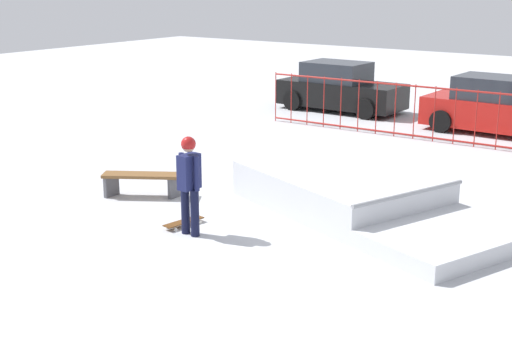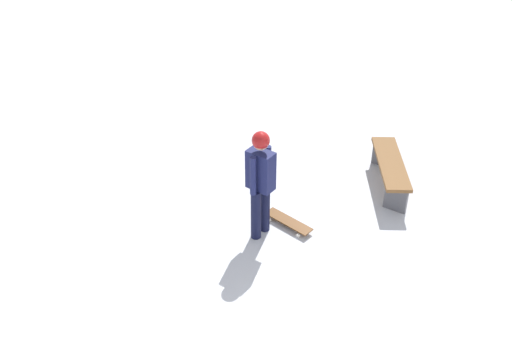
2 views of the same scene
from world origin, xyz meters
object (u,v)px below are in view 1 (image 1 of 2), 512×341
park_bench (143,180)px  parked_car_black (340,89)px  skate_ramp (357,196)px  skateboard (184,222)px  parked_car_red (498,108)px  skater (189,178)px

park_bench → parked_car_black: size_ratio=0.38×
skate_ramp → skateboard: (-2.14, -2.47, -0.24)m
park_bench → parked_car_red: size_ratio=0.38×
skate_ramp → skateboard: size_ratio=7.26×
skate_ramp → park_bench: size_ratio=3.80×
skater → skate_ramp: bearing=-29.4°
skateboard → park_bench: size_ratio=0.52×
skater → parked_car_black: size_ratio=0.42×
skateboard → parked_car_black: (-3.24, 11.61, 0.65)m
skater → skateboard: 1.04m
skate_ramp → parked_car_red: bearing=110.9°
park_bench → parked_car_black: parked_car_black is taller
skater → parked_car_black: 12.41m
skateboard → skater: bearing=-115.1°
skate_ramp → parked_car_black: bearing=141.1°
park_bench → parked_car_red: bearing=69.0°
park_bench → parked_car_black: 10.85m
parked_car_black → parked_car_red: size_ratio=0.99×
skater → skateboard: size_ratio=2.10×
skate_ramp → skateboard: skate_ramp is taller
skate_ramp → skater: 3.32m
skateboard → parked_car_red: 11.27m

